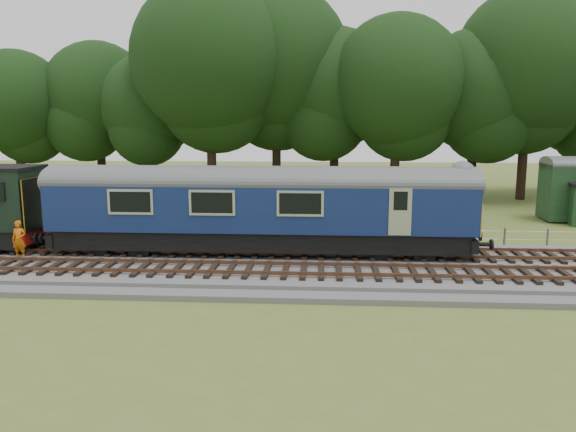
{
  "coord_description": "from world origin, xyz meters",
  "views": [
    {
      "loc": [
        -0.6,
        -22.36,
        6.1
      ],
      "look_at": [
        -2.18,
        1.4,
        2.0
      ],
      "focal_mm": 35.0,
      "sensor_mm": 36.0,
      "label": 1
    }
  ],
  "objects": [
    {
      "name": "ground",
      "position": [
        0.0,
        0.0,
        0.0
      ],
      "size": [
        120.0,
        120.0,
        0.0
      ],
      "primitive_type": "plane",
      "color": "#596B27",
      "rests_on": "ground"
    },
    {
      "name": "ballast",
      "position": [
        0.0,
        0.0,
        0.17
      ],
      "size": [
        70.0,
        7.0,
        0.35
      ],
      "primitive_type": "cube",
      "color": "#4C4C4F",
      "rests_on": "ground"
    },
    {
      "name": "track_north",
      "position": [
        0.0,
        1.4,
        0.42
      ],
      "size": [
        67.2,
        2.4,
        0.21
      ],
      "color": "black",
      "rests_on": "ballast"
    },
    {
      "name": "track_south",
      "position": [
        0.0,
        -1.6,
        0.42
      ],
      "size": [
        67.2,
        2.4,
        0.21
      ],
      "color": "black",
      "rests_on": "ballast"
    },
    {
      "name": "fence",
      "position": [
        0.0,
        4.5,
        0.0
      ],
      "size": [
        64.0,
        0.12,
        1.0
      ],
      "primitive_type": null,
      "color": "#6B6054",
      "rests_on": "ground"
    },
    {
      "name": "tree_line",
      "position": [
        0.0,
        22.0,
        0.0
      ],
      "size": [
        70.0,
        8.0,
        18.0
      ],
      "primitive_type": null,
      "color": "black",
      "rests_on": "ground"
    },
    {
      "name": "dmu_railcar",
      "position": [
        -3.38,
        1.4,
        2.61
      ],
      "size": [
        18.05,
        2.86,
        3.88
      ],
      "color": "black",
      "rests_on": "ground"
    },
    {
      "name": "worker",
      "position": [
        -13.31,
        -0.29,
        1.16
      ],
      "size": [
        0.59,
        0.39,
        1.61
      ],
      "primitive_type": "imported",
      "rotation": [
        0.0,
        0.0,
        -0.0
      ],
      "color": "orange",
      "rests_on": "ballast"
    }
  ]
}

